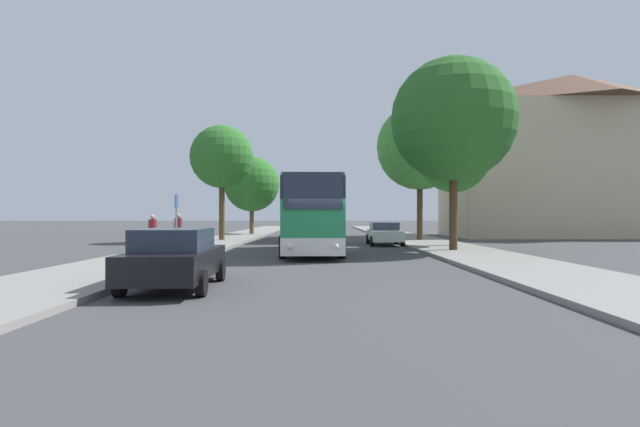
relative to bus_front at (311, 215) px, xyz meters
The scene contains 17 objects.
ground_plane 4.78m from the bus_front, 84.15° to the right, with size 300.00×300.00×0.00m, color #424244.
sidewalk_left 8.08m from the bus_front, 146.35° to the right, with size 4.00×120.00×0.15m, color gray.
sidewalk_right 8.82m from the bus_front, 30.36° to the right, with size 4.00×120.00×0.15m, color gray.
building_right_background 30.01m from the bus_front, 40.09° to the left, with size 21.22×10.20×14.24m.
bus_front is the anchor object (origin of this frame).
bus_middle 13.82m from the bus_front, 90.83° to the left, with size 3.14×12.16×3.31m.
parked_car_left_curb 12.47m from the bus_front, 105.25° to the right, with size 2.18×4.49×1.52m.
parked_car_right_near 7.94m from the bus_front, 55.57° to the left, with size 2.07×4.67×1.42m.
bus_stop_sign 6.45m from the bus_front, 166.63° to the right, with size 0.08×0.45×2.71m.
pedestrian_waiting_near 6.69m from the bus_front, behind, with size 0.36×0.36×1.81m.
pedestrian_waiting_far 7.53m from the bus_front, 164.13° to the right, with size 0.36×0.36×1.75m.
pedestrian_walking_back 7.30m from the bus_front, 169.15° to the left, with size 0.36×0.36×1.60m.
tree_left_near 12.92m from the bus_front, 122.01° to the left, with size 4.44×4.44×8.06m.
tree_left_far 22.52m from the bus_front, 105.38° to the left, with size 5.11×5.11×7.17m.
tree_right_near 13.54m from the bus_front, 54.17° to the left, with size 6.04×6.04×9.55m.
tree_right_mid 8.50m from the bus_front, ahead, with size 6.20×6.20×9.59m.
tree_right_far 9.61m from the bus_front, 26.11° to the left, with size 4.02×4.02×7.04m.
Camera 1 is at (-0.03, -20.30, 1.86)m, focal length 28.00 mm.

